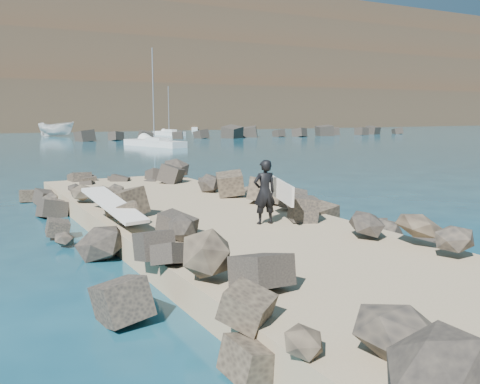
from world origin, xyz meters
The scene contains 13 objects.
ground centered at (0.00, 0.00, 0.00)m, with size 800.00×800.00×0.00m, color #0F384C.
jetty centered at (0.00, -2.00, 0.30)m, with size 6.00×26.00×0.60m, color #8C7759.
riprap_left centered at (-2.90, -1.50, 0.50)m, with size 2.60×22.00×1.00m, color black.
riprap_right centered at (2.90, -1.50, 0.50)m, with size 2.60×22.00×1.00m, color black.
breakwater_secondary centered at (35.00, 55.00, 0.60)m, with size 52.00×4.00×1.20m, color black.
headland centered at (10.00, 160.00, 16.00)m, with size 360.00×140.00×32.00m, color #2D4919.
surfboard_resting centered at (-2.84, 0.62, 1.04)m, with size 0.66×2.63×0.09m, color silver.
boat_imported centered at (8.38, 73.13, 1.13)m, with size 2.19×5.83×2.25m, color silver.
surfer_with_board centered at (0.79, -1.02, 1.46)m, with size 1.06×2.08×1.71m.
sailboat_c centered at (12.95, 41.66, 0.35)m, with size 4.32×8.98×10.42m.
sailboat_f centered at (39.37, 92.19, 0.35)m, with size 2.18×5.64×6.82m.
sailboat_d centered at (24.74, 67.70, 0.35)m, with size 3.39×6.63×7.91m.
headland_buildings centered at (16.81, 152.19, 33.97)m, with size 137.50×30.50×5.00m.
Camera 1 is at (-6.51, -12.89, 3.50)m, focal length 40.00 mm.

